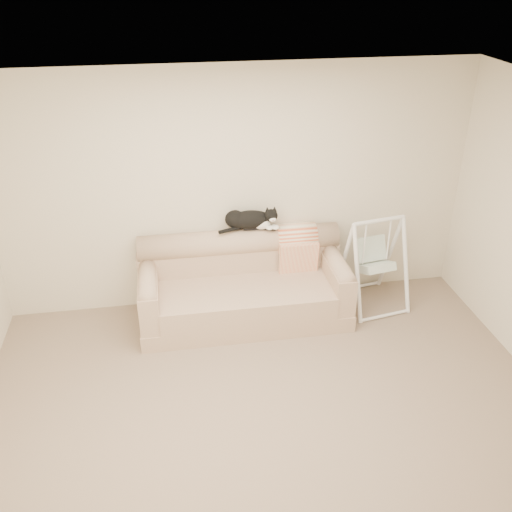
{
  "coord_description": "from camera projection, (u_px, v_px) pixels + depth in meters",
  "views": [
    {
      "loc": [
        -0.74,
        -3.54,
        3.54
      ],
      "look_at": [
        0.08,
        1.27,
        0.9
      ],
      "focal_mm": 40.0,
      "sensor_mm": 36.0,
      "label": 1
    }
  ],
  "objects": [
    {
      "name": "throw_blanket",
      "position": [
        296.0,
        241.0,
        6.21
      ],
      "size": [
        0.43,
        0.38,
        0.58
      ],
      "color": "#DC5C34",
      "rests_on": "sofa"
    },
    {
      "name": "room_shell",
      "position": [
        275.0,
        262.0,
        4.14
      ],
      "size": [
        5.04,
        4.04,
        2.6
      ],
      "color": "beige",
      "rests_on": "ground"
    },
    {
      "name": "ground_plane",
      "position": [
        272.0,
        419.0,
        4.86
      ],
      "size": [
        5.0,
        5.0,
        0.0
      ],
      "primitive_type": "plane",
      "color": "#786553",
      "rests_on": "ground"
    },
    {
      "name": "remote_b",
      "position": [
        268.0,
        229.0,
        6.07
      ],
      "size": [
        0.18,
        0.09,
        0.02
      ],
      "color": "black",
      "rests_on": "sofa"
    },
    {
      "name": "tuxedo_cat",
      "position": [
        250.0,
        220.0,
        6.01
      ],
      "size": [
        0.65,
        0.24,
        0.25
      ],
      "color": "black",
      "rests_on": "sofa"
    },
    {
      "name": "baby_swing",
      "position": [
        374.0,
        262.0,
        6.22
      ],
      "size": [
        0.74,
        0.78,
        1.05
      ],
      "color": "white",
      "rests_on": "ground"
    },
    {
      "name": "sofa",
      "position": [
        243.0,
        286.0,
        6.1
      ],
      "size": [
        2.2,
        0.93,
        0.9
      ],
      "color": "tan",
      "rests_on": "ground"
    },
    {
      "name": "remote_a",
      "position": [
        252.0,
        228.0,
        6.07
      ],
      "size": [
        0.18,
        0.06,
        0.03
      ],
      "color": "black",
      "rests_on": "sofa"
    }
  ]
}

